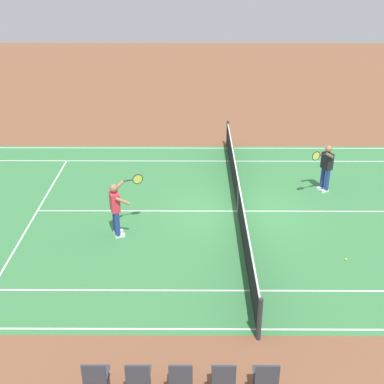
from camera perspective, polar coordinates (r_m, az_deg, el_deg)
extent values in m
plane|color=brown|center=(16.23, 5.16, -2.16)|extent=(60.00, 60.00, 0.00)
cube|color=#387A42|center=(16.23, 5.16, -2.16)|extent=(24.20, 11.40, 0.00)
cube|color=white|center=(21.21, 4.03, 4.95)|extent=(23.80, 0.05, 0.01)
cube|color=white|center=(11.71, 7.28, -15.07)|extent=(23.80, 0.05, 0.01)
cube|color=white|center=(19.93, 4.26, 3.49)|extent=(23.80, 0.05, 0.01)
cube|color=white|center=(12.78, 6.59, -10.96)|extent=(23.80, 0.05, 0.01)
cube|color=white|center=(16.92, -16.98, -2.01)|extent=(0.05, 8.22, 0.01)
cube|color=white|center=(16.23, 5.16, -2.15)|extent=(12.80, 0.05, 0.01)
cylinder|color=#2D2D33|center=(21.30, 4.03, 6.59)|extent=(0.10, 0.10, 1.08)
cylinder|color=#2D2D33|center=(11.14, 7.62, -14.01)|extent=(0.10, 0.10, 1.08)
cube|color=black|center=(16.02, 5.23, -0.77)|extent=(0.02, 11.60, 0.88)
cube|color=white|center=(15.80, 5.30, 0.87)|extent=(0.04, 11.60, 0.06)
cube|color=white|center=(16.02, 5.23, -0.77)|extent=(0.04, 0.06, 0.88)
cylinder|color=navy|center=(14.71, -8.42, -3.56)|extent=(0.15, 0.15, 0.74)
cube|color=white|center=(14.93, -8.09, -4.87)|extent=(0.30, 0.20, 0.09)
cylinder|color=navy|center=(14.92, -8.62, -3.12)|extent=(0.15, 0.15, 0.74)
cube|color=white|center=(15.13, -8.29, -4.42)|extent=(0.30, 0.20, 0.09)
cube|color=#E03342|center=(14.51, -8.69, -1.10)|extent=(0.36, 0.44, 0.56)
sphere|color=#9E704C|center=(14.32, -8.80, 0.44)|extent=(0.23, 0.23, 0.23)
cylinder|color=#9E704C|center=(14.23, -7.80, -1.02)|extent=(0.41, 0.10, 0.26)
cylinder|color=#9E704C|center=(14.64, -8.34, 0.62)|extent=(0.38, 0.33, 0.30)
cylinder|color=#232326|center=(14.70, -7.22, 1.29)|extent=(0.28, 0.13, 0.04)
torus|color=#232326|center=(14.76, -6.13, 1.46)|extent=(0.30, 0.13, 0.31)
cylinder|color=#C6D84C|center=(14.76, -6.13, 1.46)|extent=(0.26, 0.10, 0.27)
cylinder|color=navy|center=(17.99, 14.49, 1.64)|extent=(0.15, 0.15, 0.74)
cube|color=white|center=(18.12, 14.20, 0.44)|extent=(0.30, 0.22, 0.09)
cylinder|color=navy|center=(17.83, 14.96, 1.34)|extent=(0.15, 0.15, 0.74)
cube|color=white|center=(17.96, 14.67, 0.14)|extent=(0.30, 0.22, 0.09)
cube|color=black|center=(17.65, 14.96, 3.41)|extent=(0.38, 0.45, 0.56)
sphere|color=#9E704C|center=(17.50, 15.13, 4.72)|extent=(0.23, 0.23, 0.23)
cylinder|color=#9E704C|center=(17.70, 14.01, 4.03)|extent=(0.42, 0.14, 0.26)
cylinder|color=#9E704C|center=(17.23, 15.21, 3.99)|extent=(0.36, 0.35, 0.30)
cylinder|color=#232326|center=(16.95, 14.56, 4.11)|extent=(0.27, 0.15, 0.04)
torus|color=#232326|center=(16.78, 13.78, 3.96)|extent=(0.29, 0.16, 0.31)
cylinder|color=#C6D84C|center=(16.78, 13.78, 3.96)|extent=(0.25, 0.12, 0.27)
sphere|color=#CCE01E|center=(14.37, 16.93, -7.27)|extent=(0.07, 0.07, 0.07)
cylinder|color=#38383D|center=(10.41, 6.98, -19.91)|extent=(0.04, 0.04, 0.44)
cylinder|color=#38383D|center=(10.46, 9.07, -19.82)|extent=(0.04, 0.04, 0.44)
cube|color=#333842|center=(10.14, 8.25, -19.66)|extent=(0.44, 0.44, 0.04)
cube|color=#333842|center=(9.84, 8.49, -19.60)|extent=(0.44, 0.04, 0.40)
cylinder|color=#38383D|center=(10.35, 2.37, -20.02)|extent=(0.04, 0.04, 0.44)
cylinder|color=#38383D|center=(10.37, 4.48, -19.98)|extent=(0.04, 0.04, 0.44)
cube|color=#333842|center=(10.07, 3.52, -19.80)|extent=(0.44, 0.44, 0.04)
cube|color=#333842|center=(9.77, 3.62, -19.75)|extent=(0.44, 0.04, 0.40)
cylinder|color=#38383D|center=(10.36, -2.28, -20.00)|extent=(0.04, 0.04, 0.44)
cylinder|color=#38383D|center=(10.35, -0.16, -20.03)|extent=(0.04, 0.04, 0.44)
cube|color=#333842|center=(10.05, -1.26, -19.81)|extent=(0.44, 0.44, 0.04)
cube|color=#333842|center=(9.76, -1.30, -19.77)|extent=(0.44, 0.04, 0.40)
cylinder|color=#38383D|center=(10.42, -6.89, -19.87)|extent=(0.04, 0.04, 0.44)
cylinder|color=#38383D|center=(10.38, -4.79, -19.95)|extent=(0.04, 0.04, 0.44)
cube|color=#333842|center=(10.10, -6.01, -19.70)|extent=(0.44, 0.44, 0.04)
cube|color=#333842|center=(9.81, -6.19, -19.65)|extent=(0.44, 0.04, 0.40)
cylinder|color=#38383D|center=(10.54, -11.41, -19.62)|extent=(0.04, 0.04, 0.44)
cylinder|color=#38383D|center=(10.48, -9.36, -19.75)|extent=(0.04, 0.04, 0.44)
cube|color=#333842|center=(10.21, -10.68, -19.47)|extent=(0.44, 0.44, 0.04)
cube|color=#333842|center=(9.92, -11.00, -19.40)|extent=(0.44, 0.04, 0.40)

